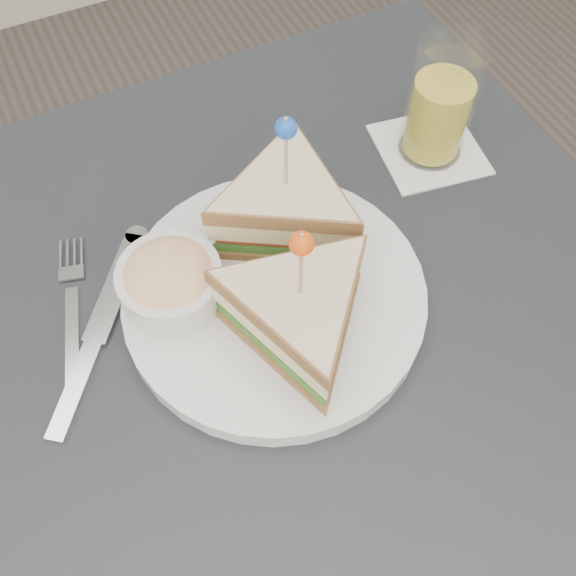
{
  "coord_description": "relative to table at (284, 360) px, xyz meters",
  "views": [
    {
      "loc": [
        -0.13,
        -0.27,
        1.3
      ],
      "look_at": [
        0.01,
        0.01,
        0.8
      ],
      "focal_mm": 40.0,
      "sensor_mm": 36.0,
      "label": 1
    }
  ],
  "objects": [
    {
      "name": "table",
      "position": [
        0.0,
        0.0,
        0.0
      ],
      "size": [
        0.8,
        0.8,
        0.75
      ],
      "color": "black",
      "rests_on": "ground"
    },
    {
      "name": "cutlery_knife",
      "position": [
        -0.17,
        0.07,
        0.08
      ],
      "size": [
        0.16,
        0.21,
        0.01
      ],
      "rotation": [
        0.0,
        0.0,
        -0.65
      ],
      "color": "silver",
      "rests_on": "table"
    },
    {
      "name": "drink_set",
      "position": [
        0.26,
        0.14,
        0.14
      ],
      "size": [
        0.13,
        0.13,
        0.15
      ],
      "rotation": [
        0.0,
        0.0,
        -0.15
      ],
      "color": "silver",
      "rests_on": "table"
    },
    {
      "name": "plate_meal",
      "position": [
        0.01,
        0.04,
        0.12
      ],
      "size": [
        0.38,
        0.38,
        0.18
      ],
      "rotation": [
        0.0,
        0.0,
        0.34
      ],
      "color": "silver",
      "rests_on": "table"
    },
    {
      "name": "cutlery_fork",
      "position": [
        -0.18,
        0.12,
        0.08
      ],
      "size": [
        0.06,
        0.17,
        0.01
      ],
      "rotation": [
        0.0,
        0.0,
        -0.27
      ],
      "color": "silver",
      "rests_on": "table"
    },
    {
      "name": "ground_plane",
      "position": [
        0.0,
        0.0,
        -0.67
      ],
      "size": [
        3.5,
        3.5,
        0.0
      ],
      "primitive_type": "plane",
      "color": "#3F3833"
    }
  ]
}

